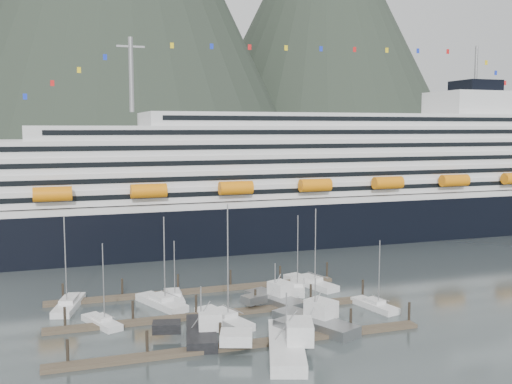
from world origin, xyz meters
The scene contains 17 objects.
ground centered at (0.00, 0.00, 0.00)m, with size 1600.00×1600.00×0.00m, color #424D4E.
cruise_ship centered at (30.03, 54.94, 12.04)m, with size 210.00×30.40×50.30m.
dock_near centered at (-4.93, -9.95, 0.31)m, with size 48.18×2.28×3.20m.
dock_mid centered at (-4.93, 3.05, 0.31)m, with size 48.18×2.28×3.20m.
dock_far centered at (-4.93, 16.05, 0.31)m, with size 48.18×2.28×3.20m.
sailboat_a centered at (-21.22, 3.95, 0.40)m, with size 5.15×8.10×11.86m.
sailboat_b centered at (-5.11, -0.22, 0.46)m, with size 6.07×11.40×17.17m.
sailboat_c centered at (-11.95, 10.25, 0.44)m, with size 6.66×10.87×14.29m.
sailboat_d centered at (11.16, 12.09, 0.40)m, with size 6.09×10.19×13.06m.
sailboat_e centered at (-25.27, 13.61, 0.43)m, with size 5.43×10.86×14.48m.
sailboat_f centered at (-9.50, 12.68, 0.39)m, with size 3.00×8.46×9.99m.
sailboat_g centered at (14.25, 13.64, 0.43)m, with size 5.99×11.86×13.95m.
sailboat_h centered at (18.00, -1.35, 0.40)m, with size 4.05×8.66×10.87m.
trawler_b centered at (-9.69, -5.31, 0.94)m, with size 9.33×12.04×7.49m.
trawler_c centered at (-1.19, -13.26, 0.99)m, with size 12.58×16.25×8.11m.
trawler_d centered at (5.73, -6.56, 0.95)m, with size 10.97×13.15×7.59m.
trawler_e centered at (4.55, 5.45, 0.90)m, with size 9.28×11.34×7.00m.
Camera 1 is at (-26.98, -77.92, 26.88)m, focal length 42.00 mm.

